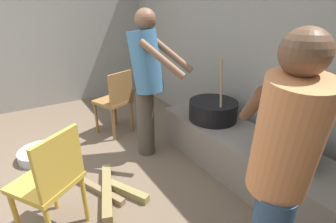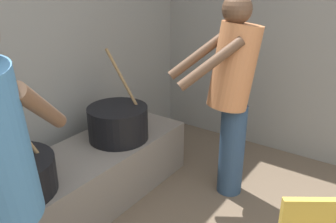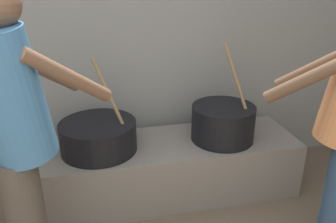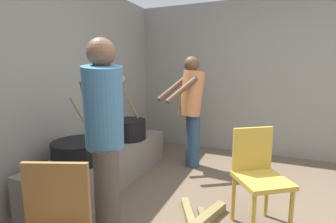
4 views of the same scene
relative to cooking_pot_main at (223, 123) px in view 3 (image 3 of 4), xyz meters
name	(u,v)px [view 3 (image 3 of 4)]	position (x,y,z in m)	size (l,w,h in m)	color
block_enclosure_rear	(63,28)	(-1.12, 0.55, 0.66)	(5.42, 0.20, 2.49)	gray
hearth_ledge	(162,168)	(-0.46, 0.03, -0.36)	(2.06, 0.60, 0.44)	slate
cooking_pot_main	(223,123)	(0.00, 0.00, 0.00)	(0.48, 0.48, 0.72)	black
cooking_pot_secondary	(98,136)	(-0.93, 0.03, -0.03)	(0.54, 0.54, 0.67)	black
cook_in_blue_shirt	(17,130)	(-1.31, -0.60, 0.35)	(0.73, 0.66, 1.63)	#4C4238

